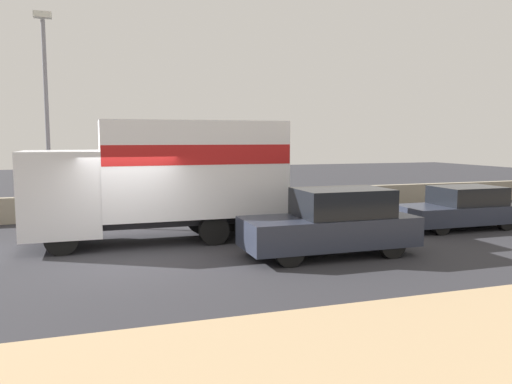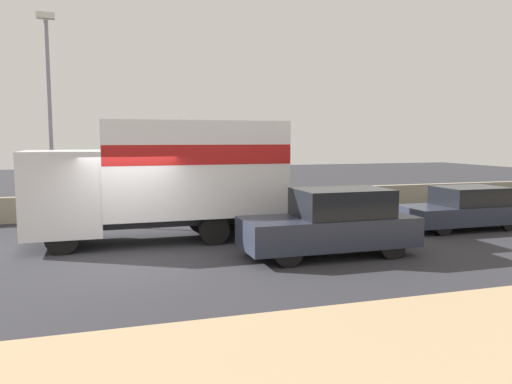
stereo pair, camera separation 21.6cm
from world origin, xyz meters
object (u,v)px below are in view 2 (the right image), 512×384
(car_hatchback, at_px, (332,223))
(car_sedan_second, at_px, (464,208))
(box_truck, at_px, (168,174))
(street_lamp, at_px, (49,105))

(car_hatchback, height_order, car_sedan_second, car_hatchback)
(car_sedan_second, bearing_deg, box_truck, -6.21)
(car_hatchback, bearing_deg, street_lamp, -44.28)
(street_lamp, bearing_deg, box_truck, -48.00)
(street_lamp, distance_m, car_hatchback, 10.52)
(box_truck, xyz_separation_m, car_hatchback, (3.71, -3.15, -1.13))
(car_sedan_second, bearing_deg, car_hatchback, 20.06)
(street_lamp, distance_m, car_sedan_second, 14.25)
(street_lamp, relative_size, car_sedan_second, 1.75)
(box_truck, height_order, car_sedan_second, box_truck)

